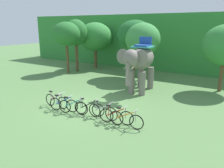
{
  "coord_description": "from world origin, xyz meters",
  "views": [
    {
      "loc": [
        7.69,
        -9.46,
        4.59
      ],
      "look_at": [
        1.05,
        1.0,
        1.3
      ],
      "focal_mm": 35.94,
      "sensor_mm": 36.0,
      "label": 1
    }
  ],
  "objects": [
    {
      "name": "tree_left",
      "position": [
        -7.32,
        7.59,
        3.81
      ],
      "size": [
        2.24,
        2.24,
        5.09
      ],
      "color": "brown",
      "rests_on": "ground"
    },
    {
      "name": "foliage_hedge",
      "position": [
        0.0,
        14.96,
        2.82
      ],
      "size": [
        36.0,
        6.0,
        5.64
      ],
      "primitive_type": "cube",
      "color": "#338438",
      "rests_on": "ground"
    },
    {
      "name": "bike_red",
      "position": [
        2.57,
        -1.01,
        0.39
      ],
      "size": [
        1.68,
        0.57,
        0.92
      ],
      "color": "black",
      "rests_on": "ground"
    },
    {
      "name": "tree_right",
      "position": [
        -7.47,
        6.41,
        3.73
      ],
      "size": [
        2.65,
        2.65,
        4.87
      ],
      "color": "brown",
      "rests_on": "ground"
    },
    {
      "name": "ground_plane",
      "position": [
        0.0,
        0.0,
        0.0
      ],
      "size": [
        80.0,
        80.0,
        0.0
      ],
      "primitive_type": "plane",
      "color": "#567F47"
    },
    {
      "name": "bike_pink",
      "position": [
        -1.49,
        -0.95,
        0.39
      ],
      "size": [
        1.71,
        0.52,
        0.92
      ],
      "color": "black",
      "rests_on": "ground"
    },
    {
      "name": "bike_orange",
      "position": [
        3.14,
        -1.08,
        0.39
      ],
      "size": [
        1.71,
        0.52,
        0.92
      ],
      "color": "black",
      "rests_on": "ground"
    },
    {
      "name": "tree_far_left",
      "position": [
        -1.31,
        8.44,
        3.75
      ],
      "size": [
        3.09,
        3.09,
        5.0
      ],
      "color": "brown",
      "rests_on": "ground"
    },
    {
      "name": "bike_teal",
      "position": [
        -0.0,
        -1.18,
        0.39
      ],
      "size": [
        1.67,
        0.59,
        0.92
      ],
      "color": "black",
      "rests_on": "ground"
    },
    {
      "name": "bike_black",
      "position": [
        0.84,
        -0.88,
        0.39
      ],
      "size": [
        1.68,
        0.57,
        0.92
      ],
      "color": "black",
      "rests_on": "ground"
    },
    {
      "name": "bike_blue",
      "position": [
        -0.69,
        -1.17,
        0.39
      ],
      "size": [
        1.66,
        0.63,
        0.92
      ],
      "color": "black",
      "rests_on": "ground"
    },
    {
      "name": "elephant",
      "position": [
        1.23,
        4.31,
        2.2
      ],
      "size": [
        2.09,
        4.2,
        3.78
      ],
      "color": "slate",
      "rests_on": "ground"
    },
    {
      "name": "tree_center_right",
      "position": [
        -6.77,
        10.01,
        3.34
      ],
      "size": [
        3.51,
        3.51,
        4.84
      ],
      "color": "brown",
      "rests_on": "ground"
    },
    {
      "name": "bike_white",
      "position": [
        1.69,
        -0.88,
        0.39
      ],
      "size": [
        1.71,
        0.52,
        0.92
      ],
      "color": "black",
      "rests_on": "ground"
    },
    {
      "name": "tree_center_left",
      "position": [
        -0.15,
        7.6,
        3.4
      ],
      "size": [
        2.85,
        2.85,
        4.75
      ],
      "color": "brown",
      "rests_on": "ground"
    }
  ]
}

